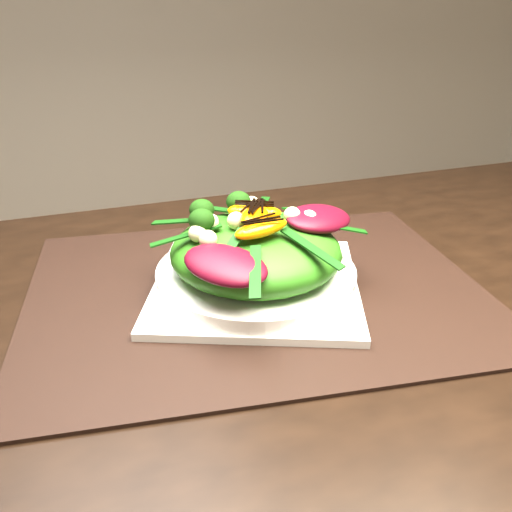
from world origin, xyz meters
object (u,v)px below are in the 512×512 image
object	(u,v)px
dining_table	(458,322)
orange_segment	(232,214)
placemat	(256,289)
lettuce_mound	(256,251)
plate_base	(256,284)
salad_bowl	(256,274)

from	to	relation	value
dining_table	orange_segment	distance (m)	0.28
dining_table	placemat	xyz separation A→B (m)	(-0.20, 0.11, 0.02)
lettuce_mound	orange_segment	distance (m)	0.05
dining_table	placemat	size ratio (longest dim) A/B	3.06
plate_base	orange_segment	distance (m)	0.09
dining_table	lettuce_mound	size ratio (longest dim) A/B	8.17
placemat	salad_bowl	xyz separation A→B (m)	(0.00, -0.00, 0.02)
placemat	orange_segment	bearing A→B (deg)	134.16
salad_bowl	lettuce_mound	world-z (taller)	lettuce_mound
plate_base	salad_bowl	xyz separation A→B (m)	(0.00, 0.00, 0.01)
lettuce_mound	plate_base	bearing A→B (deg)	-90.00
dining_table	orange_segment	size ratio (longest dim) A/B	26.29
lettuce_mound	orange_segment	size ratio (longest dim) A/B	3.22
dining_table	lettuce_mound	xyz separation A→B (m)	(-0.20, 0.11, 0.07)
dining_table	plate_base	bearing A→B (deg)	151.47
plate_base	salad_bowl	size ratio (longest dim) A/B	1.02
salad_bowl	lettuce_mound	distance (m)	0.03
dining_table	lettuce_mound	world-z (taller)	dining_table
placemat	dining_table	bearing A→B (deg)	-28.53
dining_table	placemat	world-z (taller)	dining_table
placemat	salad_bowl	bearing A→B (deg)	-90.00
lettuce_mound	placemat	bearing A→B (deg)	0.00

